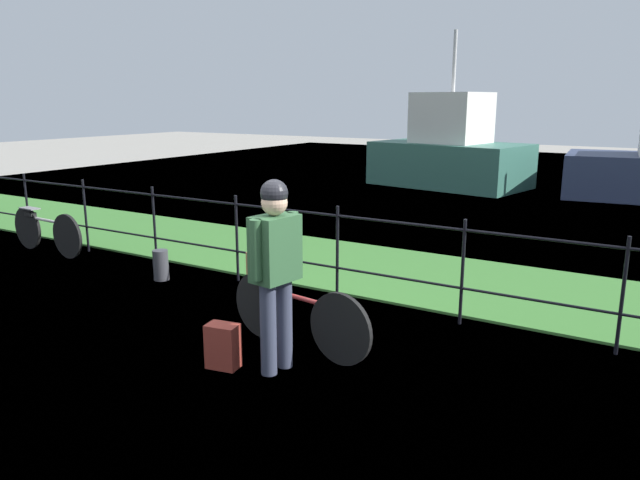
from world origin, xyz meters
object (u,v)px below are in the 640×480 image
wooden_crate (269,264)px  bicycle_parked (46,231)px  terrier_dog (270,245)px  cyclist_person (275,260)px  mooring_bollard (161,265)px  backpack_on_paving (223,346)px  moored_boat_near (450,152)px  bicycle_main (297,314)px

wooden_crate → bicycle_parked: wooden_crate is taller
terrier_dog → cyclist_person: (0.44, -0.52, 0.04)m
cyclist_person → mooring_bollard: (-2.88, 1.42, -0.80)m
backpack_on_paving → bicycle_parked: (-5.00, 1.72, 0.16)m
backpack_on_paving → moored_boat_near: (-2.29, 12.19, 0.72)m
terrier_dog → bicycle_parked: terrier_dog is taller
cyclist_person → bicycle_parked: size_ratio=0.97×
cyclist_person → backpack_on_paving: (-0.44, -0.21, -0.80)m
bicycle_main → moored_boat_near: size_ratio=0.38×
backpack_on_paving → mooring_bollard: (-2.45, 1.62, 0.00)m
bicycle_main → backpack_on_paving: bicycle_main is taller
wooden_crate → moored_boat_near: bearing=101.2°
bicycle_parked → moored_boat_near: bearing=75.5°
backpack_on_paving → mooring_bollard: bearing=-43.9°
cyclist_person → bicycle_main: bearing=101.9°
wooden_crate → mooring_bollard: size_ratio=0.88×
bicycle_main → cyclist_person: 0.81m
bicycle_main → mooring_bollard: bearing=161.2°
terrier_dog → backpack_on_paving: bearing=-90.1°
bicycle_parked → mooring_bollard: bearing=-2.3°
moored_boat_near → bicycle_main: bearing=-77.2°
moored_boat_near → cyclist_person: bearing=-77.2°
mooring_bollard → bicycle_parked: 2.56m
wooden_crate → backpack_on_paving: (0.02, -0.73, -0.58)m
wooden_crate → terrier_dog: (0.02, -0.00, 0.19)m
wooden_crate → moored_boat_near: size_ratio=0.08×
bicycle_main → terrier_dog: (-0.34, 0.05, 0.61)m
bicycle_main → terrier_dog: 0.70m
bicycle_parked → moored_boat_near: (2.72, 10.47, 0.56)m
bicycle_main → cyclist_person: cyclist_person is taller
moored_boat_near → terrier_dog: bearing=-78.7°
bicycle_parked → backpack_on_paving: bearing=-19.0°
bicycle_main → wooden_crate: wooden_crate is taller
backpack_on_paving → moored_boat_near: 12.42m
moored_boat_near → backpack_on_paving: bearing=-79.4°
wooden_crate → backpack_on_paving: size_ratio=0.89×
terrier_dog → moored_boat_near: moored_boat_near is taller
bicycle_main → bicycle_parked: (-5.34, 1.05, 0.00)m
wooden_crate → terrier_dog: bearing=-8.5°
wooden_crate → terrier_dog: size_ratio=1.10×
cyclist_person → mooring_bollard: size_ratio=4.19×
bicycle_parked → moored_boat_near: size_ratio=0.40×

